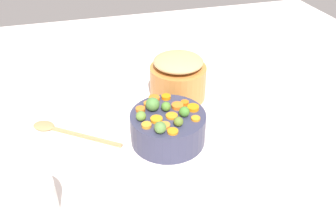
# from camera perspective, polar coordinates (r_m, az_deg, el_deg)

# --- Properties ---
(tabletop) EXTENTS (2.40, 2.40, 0.02)m
(tabletop) POSITION_cam_1_polar(r_m,az_deg,el_deg) (1.14, 1.98, -4.76)
(tabletop) COLOR silver
(tabletop) RESTS_ON ground
(serving_bowl_carrots) EXTENTS (0.23, 0.23, 0.10)m
(serving_bowl_carrots) POSITION_cam_1_polar(r_m,az_deg,el_deg) (1.10, 0.00, -2.54)
(serving_bowl_carrots) COLOR #33354E
(serving_bowl_carrots) RESTS_ON tabletop
(metal_pot) EXTENTS (0.21, 0.21, 0.12)m
(metal_pot) POSITION_cam_1_polar(r_m,az_deg,el_deg) (1.32, 1.62, 4.88)
(metal_pot) COLOR #C77E3B
(metal_pot) RESTS_ON tabletop
(stuffing_mound) EXTENTS (0.18, 0.18, 0.04)m
(stuffing_mound) POSITION_cam_1_polar(r_m,az_deg,el_deg) (1.28, 1.68, 8.16)
(stuffing_mound) COLOR tan
(stuffing_mound) RESTS_ON metal_pot
(carrot_slice_0) EXTENTS (0.04, 0.04, 0.01)m
(carrot_slice_0) POSITION_cam_1_polar(r_m,az_deg,el_deg) (1.10, 1.46, 0.97)
(carrot_slice_0) COLOR orange
(carrot_slice_0) RESTS_ON serving_bowl_carrots
(carrot_slice_1) EXTENTS (0.04, 0.04, 0.01)m
(carrot_slice_1) POSITION_cam_1_polar(r_m,az_deg,el_deg) (1.09, -4.49, 0.42)
(carrot_slice_1) COLOR orange
(carrot_slice_1) RESTS_ON serving_bowl_carrots
(carrot_slice_2) EXTENTS (0.04, 0.04, 0.01)m
(carrot_slice_2) POSITION_cam_1_polar(r_m,az_deg,el_deg) (1.06, 4.51, -1.06)
(carrot_slice_2) COLOR orange
(carrot_slice_2) RESTS_ON serving_bowl_carrots
(carrot_slice_3) EXTENTS (0.03, 0.03, 0.01)m
(carrot_slice_3) POSITION_cam_1_polar(r_m,az_deg,el_deg) (1.12, 2.75, 1.49)
(carrot_slice_3) COLOR orange
(carrot_slice_3) RESTS_ON serving_bowl_carrots
(carrot_slice_4) EXTENTS (0.04, 0.04, 0.01)m
(carrot_slice_4) POSITION_cam_1_polar(r_m,az_deg,el_deg) (1.05, -1.88, -1.21)
(carrot_slice_4) COLOR orange
(carrot_slice_4) RESTS_ON serving_bowl_carrots
(carrot_slice_5) EXTENTS (0.05, 0.05, 0.01)m
(carrot_slice_5) POSITION_cam_1_polar(r_m,az_deg,el_deg) (1.10, 4.09, 0.69)
(carrot_slice_5) COLOR orange
(carrot_slice_5) RESTS_ON serving_bowl_carrots
(carrot_slice_6) EXTENTS (0.04, 0.04, 0.01)m
(carrot_slice_6) POSITION_cam_1_polar(r_m,az_deg,el_deg) (1.00, 0.77, -3.17)
(carrot_slice_6) COLOR orange
(carrot_slice_6) RESTS_ON serving_bowl_carrots
(carrot_slice_7) EXTENTS (0.04, 0.04, 0.01)m
(carrot_slice_7) POSITION_cam_1_polar(r_m,az_deg,el_deg) (1.02, -0.59, -2.18)
(carrot_slice_7) COLOR orange
(carrot_slice_7) RESTS_ON serving_bowl_carrots
(carrot_slice_8) EXTENTS (0.05, 0.05, 0.01)m
(carrot_slice_8) POSITION_cam_1_polar(r_m,az_deg,el_deg) (1.06, 0.60, -0.64)
(carrot_slice_8) COLOR orange
(carrot_slice_8) RESTS_ON serving_bowl_carrots
(carrot_slice_9) EXTENTS (0.04, 0.04, 0.01)m
(carrot_slice_9) POSITION_cam_1_polar(r_m,az_deg,el_deg) (1.14, -2.25, 2.22)
(carrot_slice_9) COLOR orange
(carrot_slice_9) RESTS_ON serving_bowl_carrots
(carrot_slice_10) EXTENTS (0.04, 0.04, 0.01)m
(carrot_slice_10) POSITION_cam_1_polar(r_m,az_deg,el_deg) (1.02, -3.50, -2.16)
(carrot_slice_10) COLOR orange
(carrot_slice_10) RESTS_ON serving_bowl_carrots
(carrot_slice_11) EXTENTS (0.03, 0.03, 0.01)m
(carrot_slice_11) POSITION_cam_1_polar(r_m,az_deg,el_deg) (1.12, -3.31, 1.36)
(carrot_slice_11) COLOR orange
(carrot_slice_11) RESTS_ON serving_bowl_carrots
(carrot_slice_12) EXTENTS (0.04, 0.04, 0.01)m
(carrot_slice_12) POSITION_cam_1_polar(r_m,az_deg,el_deg) (1.15, -0.31, 2.45)
(carrot_slice_12) COLOR orange
(carrot_slice_12) RESTS_ON serving_bowl_carrots
(brussels_sprout_0) EXTENTS (0.03, 0.03, 0.03)m
(brussels_sprout_0) POSITION_cam_1_polar(r_m,az_deg,el_deg) (1.05, -4.42, -0.59)
(brussels_sprout_0) COLOR #5C8334
(brussels_sprout_0) RESTS_ON serving_bowl_carrots
(brussels_sprout_1) EXTENTS (0.03, 0.03, 0.03)m
(brussels_sprout_1) POSITION_cam_1_polar(r_m,az_deg,el_deg) (1.02, 1.70, -1.55)
(brussels_sprout_1) COLOR #556E28
(brussels_sprout_1) RESTS_ON serving_bowl_carrots
(brussels_sprout_2) EXTENTS (0.03, 0.03, 0.03)m
(brussels_sprout_2) POSITION_cam_1_polar(r_m,az_deg,el_deg) (1.08, -0.33, 0.89)
(brussels_sprout_2) COLOR #4C7D2D
(brussels_sprout_2) RESTS_ON serving_bowl_carrots
(brussels_sprout_3) EXTENTS (0.04, 0.04, 0.04)m
(brussels_sprout_3) POSITION_cam_1_polar(r_m,az_deg,el_deg) (1.08, -2.52, 1.26)
(brussels_sprout_3) COLOR #497B38
(brussels_sprout_3) RESTS_ON serving_bowl_carrots
(brussels_sprout_4) EXTENTS (0.03, 0.03, 0.03)m
(brussels_sprout_4) POSITION_cam_1_polar(r_m,az_deg,el_deg) (1.06, 2.67, 0.05)
(brussels_sprout_4) COLOR #437E2C
(brussels_sprout_4) RESTS_ON serving_bowl_carrots
(brussels_sprout_5) EXTENTS (0.04, 0.04, 0.04)m
(brussels_sprout_5) POSITION_cam_1_polar(r_m,az_deg,el_deg) (0.99, -1.27, -2.52)
(brussels_sprout_5) COLOR #537A39
(brussels_sprout_5) RESTS_ON serving_bowl_carrots
(wooden_spoon) EXTENTS (0.29, 0.22, 0.01)m
(wooden_spoon) POSITION_cam_1_polar(r_m,az_deg,el_deg) (1.22, -17.36, -2.73)
(wooden_spoon) COLOR tan
(wooden_spoon) RESTS_ON tabletop
(casserole_dish) EXTENTS (0.18, 0.18, 0.09)m
(casserole_dish) POSITION_cam_1_polar(r_m,az_deg,el_deg) (0.96, -23.02, -13.65)
(casserole_dish) COLOR white
(casserole_dish) RESTS_ON tabletop
(dish_towel) EXTENTS (0.17, 0.19, 0.01)m
(dish_towel) POSITION_cam_1_polar(r_m,az_deg,el_deg) (1.39, -9.96, 3.21)
(dish_towel) COLOR #A1ADBE
(dish_towel) RESTS_ON tabletop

